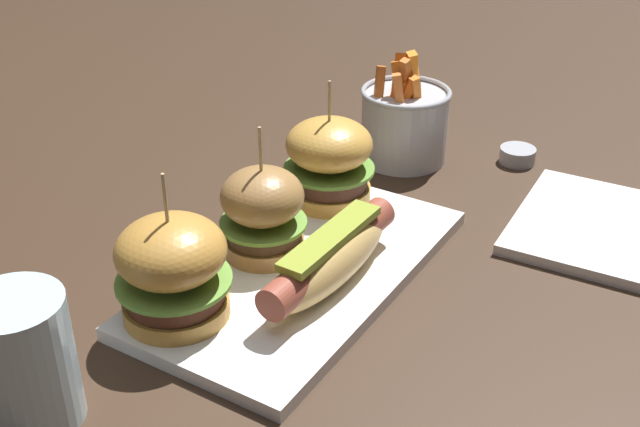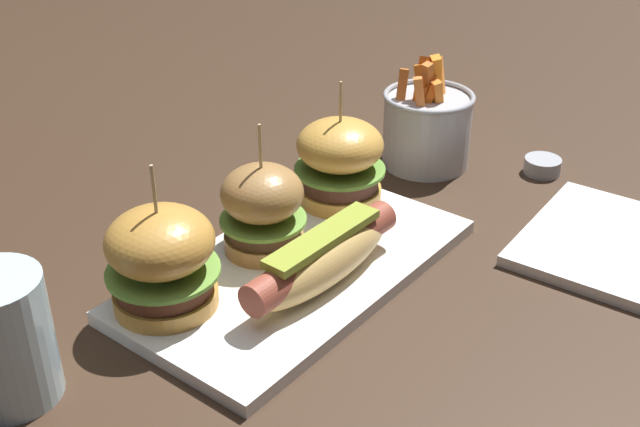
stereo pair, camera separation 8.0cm
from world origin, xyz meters
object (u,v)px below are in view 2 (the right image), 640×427
Objects in this scene: platter_main at (298,269)px; slider_center at (264,208)px; slider_left at (162,259)px; fries_bucket at (427,126)px; hot_dog at (323,258)px; side_plate at (626,248)px; slider_right at (340,161)px; sauce_ramekin at (542,165)px; water_glass at (3,339)px.

slider_center reaches higher than platter_main.
slider_left reaches higher than fries_bucket.
hot_dog reaches higher than side_plate.
platter_main is 2.57× the size of slider_right.
slider_right is 0.27m from sauce_ramekin.
slider_center is at bearing 81.00° from hot_dog.
sauce_ramekin is at bearing -14.65° from platter_main.
platter_main is at bearing -21.69° from slider_left.
slider_right is (0.13, 0.00, 0.00)m from slider_center.
slider_center is at bearing 129.97° from side_plate.
slider_left is at bearing 177.05° from slider_center.
slider_left is 0.47m from side_plate.
slider_left is 1.01× the size of slider_right.
water_glass reaches higher than side_plate.
slider_center reaches higher than hot_dog.
hot_dog is 1.43× the size of slider_center.
slider_center is 3.05× the size of sauce_ramekin.
slider_left is 0.51m from sauce_ramekin.
sauce_ramekin is at bearing -21.05° from slider_center.
slider_left is at bearing -7.80° from water_glass.
fries_bucket is 1.27× the size of water_glass.
hot_dog is 4.35× the size of sauce_ramekin.
slider_center is (0.00, 0.04, 0.05)m from platter_main.
slider_center is 0.69× the size of side_plate.
slider_right reaches higher than slider_center.
sauce_ramekin is 0.66m from water_glass.
side_plate is at bearing -128.77° from sauce_ramekin.
slider_center is 0.13m from slider_right.
water_glass is (-0.40, 0.02, -0.01)m from slider_right.
sauce_ramekin is 0.40× the size of water_glass.
slider_center reaches higher than fries_bucket.
water_glass reaches higher than sauce_ramekin.
water_glass is at bearing 174.45° from slider_center.
side_plate is (-0.12, -0.15, -0.00)m from sauce_ramekin.
hot_dog is at bearing -99.00° from slider_center.
slider_center reaches higher than sauce_ramekin.
side_plate is (0.24, -0.24, -0.00)m from platter_main.
hot_dog is 0.32m from side_plate.
hot_dog is 0.38m from sauce_ramekin.
hot_dog is at bearing -23.01° from water_glass.
slider_left is 3.15× the size of sauce_ramekin.
water_glass is at bearing 165.44° from sauce_ramekin.
sauce_ramekin is at bearing -8.14° from hot_dog.
platter_main is at bearing 165.35° from sauce_ramekin.
platter_main is 2.56× the size of slider_left.
water_glass is (-0.51, 0.31, 0.05)m from side_plate.
platter_main is 2.56× the size of fries_bucket.
slider_right is (0.13, 0.05, 0.06)m from platter_main.
slider_left is 0.13m from slider_center.
slider_right reaches higher than platter_main.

